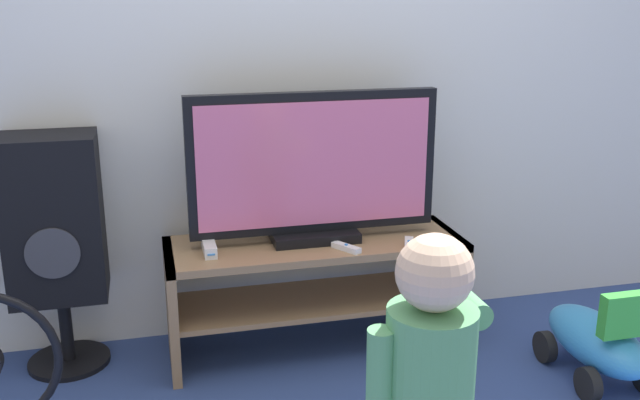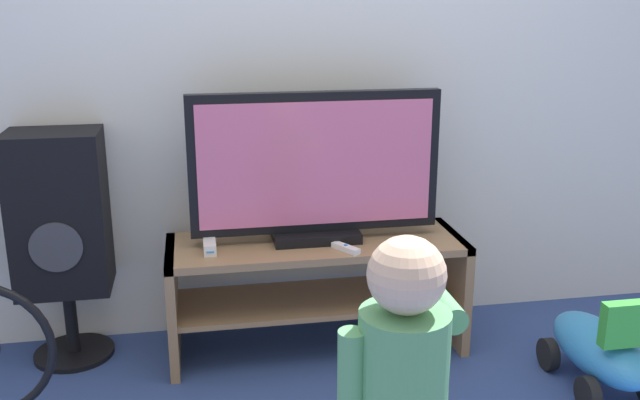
# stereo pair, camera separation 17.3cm
# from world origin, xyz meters

# --- Properties ---
(ground_plane) EXTENTS (16.00, 16.00, 0.00)m
(ground_plane) POSITION_xyz_m (0.00, 0.00, 0.00)
(ground_plane) COLOR navy
(wall_back) EXTENTS (10.00, 0.06, 2.60)m
(wall_back) POSITION_xyz_m (0.00, 0.49, 1.30)
(wall_back) COLOR silver
(wall_back) RESTS_ON ground_plane
(tv_stand) EXTENTS (1.21, 0.41, 0.47)m
(tv_stand) POSITION_xyz_m (0.00, 0.21, 0.32)
(tv_stand) COLOR #93704C
(tv_stand) RESTS_ON ground_plane
(television) EXTENTS (1.00, 0.20, 0.60)m
(television) POSITION_xyz_m (0.00, 0.23, 0.77)
(television) COLOR black
(television) RESTS_ON tv_stand
(game_console) EXTENTS (0.05, 0.18, 0.04)m
(game_console) POSITION_xyz_m (-0.43, 0.18, 0.49)
(game_console) COLOR white
(game_console) RESTS_ON tv_stand
(remote_primary) EXTENTS (0.08, 0.13, 0.03)m
(remote_primary) POSITION_xyz_m (0.35, 0.05, 0.48)
(remote_primary) COLOR white
(remote_primary) RESTS_ON tv_stand
(remote_secondary) EXTENTS (0.10, 0.13, 0.03)m
(remote_secondary) POSITION_xyz_m (0.09, 0.07, 0.48)
(remote_secondary) COLOR white
(remote_secondary) RESTS_ON tv_stand
(child) EXTENTS (0.34, 0.50, 0.89)m
(child) POSITION_xyz_m (0.02, -0.95, 0.53)
(child) COLOR #3F4C72
(child) RESTS_ON ground_plane
(speaker_tower) EXTENTS (0.36, 0.32, 0.94)m
(speaker_tower) POSITION_xyz_m (-1.00, 0.31, 0.59)
(speaker_tower) COLOR black
(speaker_tower) RESTS_ON ground_plane
(ride_on_toy) EXTENTS (0.28, 0.54, 0.41)m
(ride_on_toy) POSITION_xyz_m (0.99, -0.30, 0.16)
(ride_on_toy) COLOR #338CD1
(ride_on_toy) RESTS_ON ground_plane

